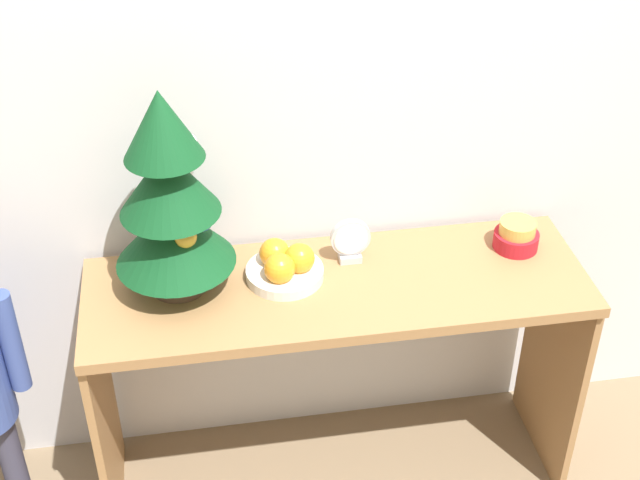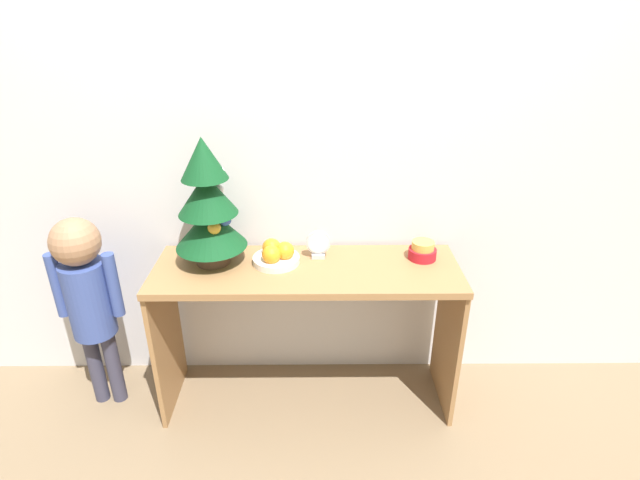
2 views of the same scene
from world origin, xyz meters
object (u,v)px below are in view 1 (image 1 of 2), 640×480
Objects in this scene: fruit_bowl at (285,266)px; desk_clock at (350,241)px; mini_tree at (170,199)px; singing_bowl at (516,236)px.

desk_clock is at bearing 14.89° from fruit_bowl.
mini_tree reaches higher than fruit_bowl.
fruit_bowl is 1.59× the size of desk_clock.
mini_tree is 0.49m from desk_clock.
mini_tree is at bearing 178.31° from fruit_bowl.
mini_tree is 0.93m from singing_bowl.
singing_bowl is (0.90, 0.03, -0.22)m from mini_tree.
singing_bowl is (0.63, 0.03, -0.00)m from fruit_bowl.
fruit_bowl is 0.63m from singing_bowl.
desk_clock is at bearing 178.31° from singing_bowl.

